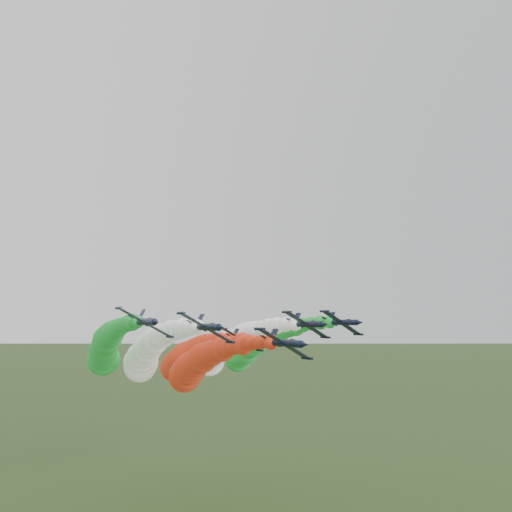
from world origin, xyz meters
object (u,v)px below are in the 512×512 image
(jet_inner_left, at_px, (146,355))
(jet_outer_left, at_px, (106,350))
(jet_outer_right, at_px, (252,347))
(jet_inner_right, at_px, (222,350))
(jet_trail, at_px, (182,359))
(jet_lead, at_px, (196,366))

(jet_inner_left, distance_m, jet_outer_left, 9.10)
(jet_outer_left, xyz_separation_m, jet_outer_right, (37.37, 0.06, -0.47))
(jet_outer_left, bearing_deg, jet_inner_right, -8.11)
(jet_inner_right, distance_m, jet_trail, 18.57)
(jet_inner_right, distance_m, jet_outer_right, 11.25)
(jet_outer_right, bearing_deg, jet_trail, 133.97)
(jet_outer_left, height_order, jet_outer_right, jet_outer_left)
(jet_lead, distance_m, jet_inner_left, 11.66)
(jet_lead, bearing_deg, jet_trail, 74.00)
(jet_lead, relative_size, jet_inner_right, 1.00)
(jet_lead, height_order, jet_inner_left, jet_inner_left)
(jet_lead, height_order, jet_outer_right, jet_outer_right)
(jet_inner_left, bearing_deg, jet_trail, 49.74)
(jet_outer_right, bearing_deg, jet_inner_right, -159.83)
(jet_inner_right, xyz_separation_m, jet_outer_right, (10.56, 3.88, 0.12))
(jet_outer_left, bearing_deg, jet_inner_left, -32.41)
(jet_lead, relative_size, jet_inner_left, 1.00)
(jet_inner_left, xyz_separation_m, jet_outer_right, (29.74, 4.90, 0.55))
(jet_lead, distance_m, jet_inner_right, 14.11)
(jet_lead, xyz_separation_m, jet_inner_left, (-8.44, 7.74, 2.18))
(jet_inner_left, bearing_deg, jet_outer_left, 147.59)
(jet_inner_right, distance_m, jet_outer_left, 27.09)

